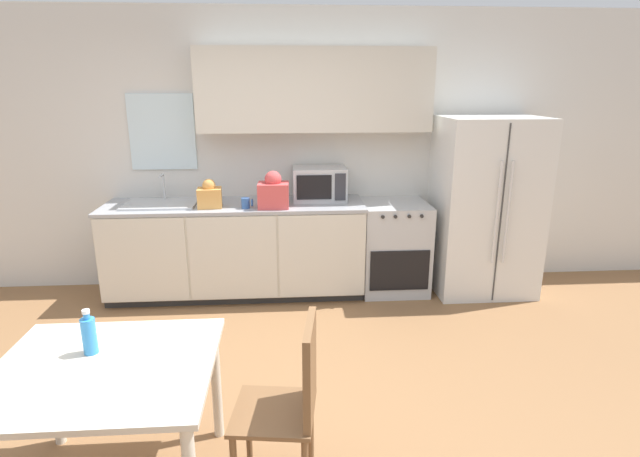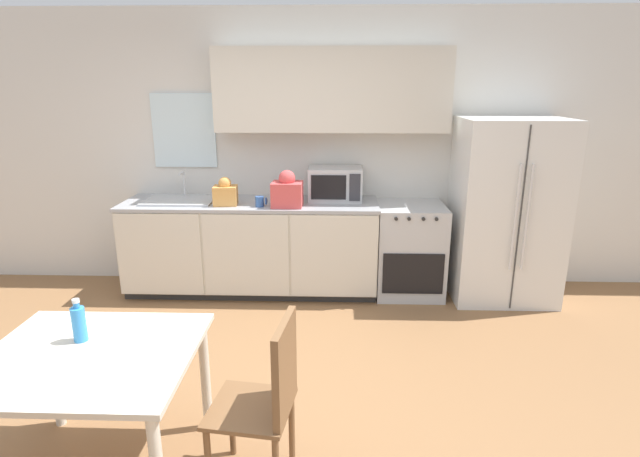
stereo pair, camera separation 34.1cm
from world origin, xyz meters
name	(u,v)px [view 1 (the left image)]	position (x,y,z in m)	size (l,w,h in m)	color
ground_plane	(248,415)	(0.00, 0.00, 0.00)	(12.00, 12.00, 0.00)	olive
wall_back	(269,139)	(0.11, 2.24, 1.48)	(12.00, 0.38, 2.70)	silver
kitchen_counter	(237,249)	(-0.22, 1.92, 0.46)	(2.45, 0.68, 0.91)	#333333
oven_range	(393,247)	(1.32, 1.93, 0.44)	(0.64, 0.64, 0.89)	#B7BABC
refrigerator	(485,206)	(2.20, 1.88, 0.85)	(0.94, 0.77, 1.71)	silver
kitchen_sink	(161,203)	(-0.90, 1.93, 0.93)	(0.66, 0.45, 0.26)	#B7BABC
microwave	(319,184)	(0.60, 2.03, 1.07)	(0.51, 0.37, 0.32)	#B7BABC
coffee_mug	(246,203)	(-0.09, 1.73, 0.96)	(0.11, 0.08, 0.10)	#335999
grocery_bag_0	(273,192)	(0.16, 1.75, 1.05)	(0.28, 0.24, 0.34)	#D14C4C
grocery_bag_1	(210,195)	(-0.42, 1.79, 1.02)	(0.23, 0.20, 0.26)	#DB994C
dining_table	(105,385)	(-0.61, -0.57, 0.63)	(1.03, 0.92, 0.73)	beige
dining_chair_side	(293,396)	(0.28, -0.59, 0.54)	(0.45, 0.45, 0.93)	brown
drink_bottle	(89,335)	(-0.71, -0.44, 0.83)	(0.07, 0.07, 0.23)	#338CD8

